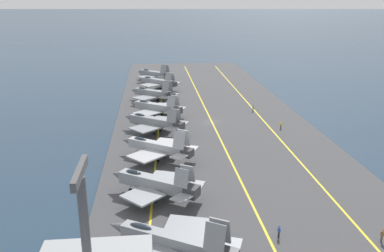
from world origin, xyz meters
TOP-DOWN VIEW (x-y plane):
  - ground_plane at (0.00, 0.00)m, footprint 2000.00×2000.00m
  - carrier_deck at (0.00, 0.00)m, footprint 186.55×47.62m
  - deck_stripe_foul_line at (0.00, -13.10)m, footprint 167.90×1.55m
  - deck_stripe_centerline at (0.00, 0.00)m, footprint 167.90×0.36m
  - deck_stripe_edge_line at (0.00, 13.10)m, footprint 167.72×8.37m
  - parked_jet_nearest at (-54.27, 12.62)m, footprint 14.03×16.36m
  - parked_jet_second at (-38.44, 14.60)m, footprint 12.83×15.13m
  - parked_jet_third at (-22.74, 13.82)m, footprint 13.54×15.18m
  - parked_jet_fourth at (-6.82, 14.39)m, footprint 13.56×15.35m
  - parked_jet_fifth at (6.66, 13.78)m, footprint 13.83×15.08m
  - parked_jet_sixth at (22.10, 14.48)m, footprint 13.80×14.85m
  - parked_jet_seventh at (38.47, 12.94)m, footprint 13.98×14.88m
  - parked_jet_eighth at (53.31, 13.89)m, footprint 13.71×14.43m
  - crew_blue_vest at (-50.91, -1.31)m, footprint 0.40×0.29m
  - crew_green_vest at (8.43, -12.43)m, footprint 0.39×0.28m
  - crew_brown_vest at (-53.14, -14.03)m, footprint 0.46×0.44m
  - crew_yellow_vest at (-6.75, -15.39)m, footprint 0.46×0.43m

SIDE VIEW (x-z plane):
  - ground_plane at x=0.00m, z-range 0.00..0.00m
  - carrier_deck at x=0.00m, z-range 0.00..0.40m
  - deck_stripe_foul_line at x=0.00m, z-range 0.40..0.41m
  - deck_stripe_centerline at x=0.00m, z-range 0.40..0.41m
  - deck_stripe_edge_line at x=0.00m, z-range 0.40..0.41m
  - crew_blue_vest at x=-50.91m, z-range 0.48..2.21m
  - crew_brown_vest at x=-53.14m, z-range 0.49..2.28m
  - crew_green_vest at x=8.43m, z-range 0.49..2.28m
  - crew_yellow_vest at x=-6.75m, z-range 0.49..2.30m
  - parked_jet_fifth at x=6.66m, z-range -0.22..5.89m
  - parked_jet_third at x=-22.74m, z-range -0.38..6.26m
  - parked_jet_second at x=-38.44m, z-range -0.17..6.07m
  - parked_jet_nearest at x=-54.27m, z-range -0.36..6.27m
  - parked_jet_eighth at x=53.31m, z-range -0.24..6.23m
  - parked_jet_sixth at x=22.10m, z-range -0.40..6.39m
  - parked_jet_fourth at x=-6.82m, z-range -0.05..6.21m
  - parked_jet_seventh at x=38.47m, z-range 0.00..6.18m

